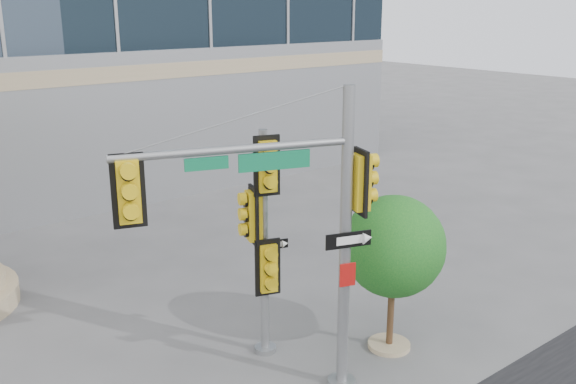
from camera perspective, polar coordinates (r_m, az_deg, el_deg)
ground at (r=14.23m, az=4.00°, el=-16.36°), size 120.00×120.00×0.00m
main_signal_pole at (r=12.02m, az=0.30°, el=-2.06°), size 4.69×1.95×6.27m
secondary_signal_pole at (r=13.83m, az=-2.22°, el=-3.25°), size 0.89×0.83×5.18m
street_tree at (r=14.56m, az=9.44°, el=-5.09°), size 2.35×2.30×3.67m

